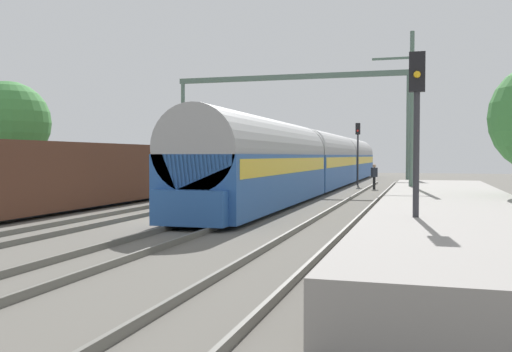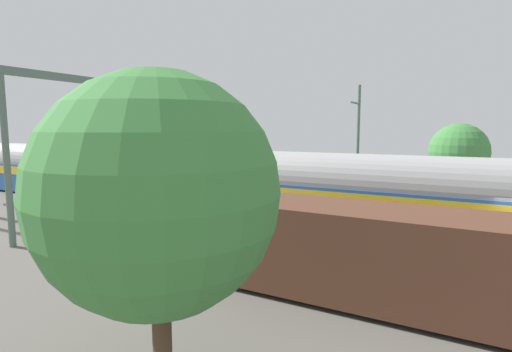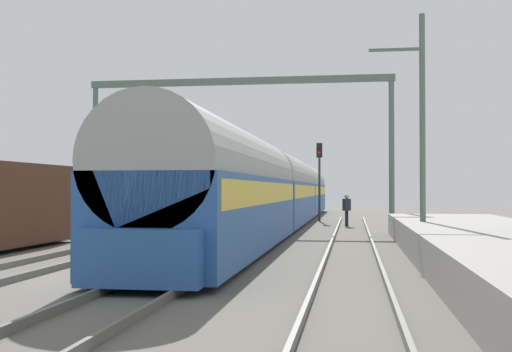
# 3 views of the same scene
# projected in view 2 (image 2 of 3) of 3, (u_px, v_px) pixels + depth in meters

# --- Properties ---
(platform) EXTENTS (4.40, 28.00, 0.90)m
(platform) POSITION_uv_depth(u_px,v_px,m) (472.00, 207.00, 24.28)
(platform) COLOR gray
(platform) RESTS_ON ground
(passenger_train) EXTENTS (2.93, 49.20, 3.82)m
(passenger_train) POSITION_uv_depth(u_px,v_px,m) (137.00, 176.00, 27.09)
(passenger_train) COLOR #28569E
(passenger_train) RESTS_ON ground
(freight_car) EXTENTS (2.80, 13.00, 2.70)m
(freight_car) POSITION_uv_depth(u_px,v_px,m) (420.00, 262.00, 11.20)
(freight_car) COLOR #563323
(freight_car) RESTS_ON ground
(person_crossing) EXTENTS (0.46, 0.44, 1.73)m
(person_crossing) POSITION_uv_depth(u_px,v_px,m) (181.00, 184.00, 29.99)
(person_crossing) COLOR black
(person_crossing) RESTS_ON ground
(railway_signal_far) EXTENTS (0.36, 0.30, 4.88)m
(railway_signal_far) POSITION_uv_depth(u_px,v_px,m) (111.00, 155.00, 30.87)
(railway_signal_far) COLOR #2D2D33
(railway_signal_far) RESTS_ON ground
(catenary_gantry) EXTENTS (16.18, 0.28, 7.86)m
(catenary_gantry) POSITION_uv_depth(u_px,v_px,m) (140.00, 117.00, 23.75)
(catenary_gantry) COLOR #546C60
(catenary_gantry) RESTS_ON ground
(catenary_pole_east_mid) EXTENTS (1.90, 0.20, 8.00)m
(catenary_pole_east_mid) POSITION_uv_depth(u_px,v_px,m) (358.00, 145.00, 25.83)
(catenary_pole_east_mid) COLOR #546C60
(catenary_pole_east_mid) RESTS_ON ground
(tree_west_background) EXTENTS (4.40, 4.40, 6.26)m
(tree_west_background) POSITION_uv_depth(u_px,v_px,m) (158.00, 194.00, 7.08)
(tree_west_background) COLOR #4C3826
(tree_west_background) RESTS_ON ground
(tree_east_background) EXTENTS (3.92, 3.92, 5.58)m
(tree_east_background) POSITION_uv_depth(u_px,v_px,m) (459.00, 152.00, 27.17)
(tree_east_background) COLOR #4C3826
(tree_east_background) RESTS_ON ground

